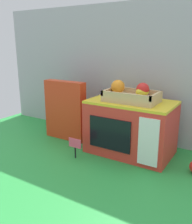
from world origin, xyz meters
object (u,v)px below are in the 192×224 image
at_px(food_groups_crate, 131,95).
at_px(cookie_set_box, 66,110).
at_px(toy_microwave, 131,127).
at_px(price_sign, 75,145).

height_order(food_groups_crate, cookie_set_box, food_groups_crate).
bearing_deg(toy_microwave, price_sign, -133.84).
relative_size(food_groups_crate, price_sign, 2.52).
xyz_separation_m(cookie_set_box, price_sign, (0.20, -0.19, -0.10)).
bearing_deg(cookie_set_box, price_sign, -42.74).
xyz_separation_m(toy_microwave, price_sign, (-0.20, -0.20, -0.07)).
bearing_deg(food_groups_crate, cookie_set_box, -178.81).
xyz_separation_m(toy_microwave, cookie_set_box, (-0.40, -0.01, 0.03)).
height_order(cookie_set_box, price_sign, cookie_set_box).
height_order(toy_microwave, food_groups_crate, food_groups_crate).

